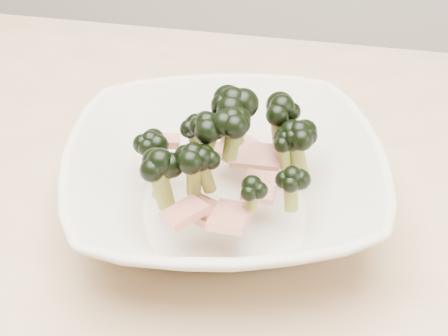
% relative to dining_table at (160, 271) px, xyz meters
% --- Properties ---
extents(dining_table, '(1.20, 0.80, 0.75)m').
position_rel_dining_table_xyz_m(dining_table, '(0.00, 0.00, 0.00)').
color(dining_table, tan).
rests_on(dining_table, ground).
extents(broccoli_dish, '(0.36, 0.36, 0.13)m').
position_rel_dining_table_xyz_m(broccoli_dish, '(0.07, 0.00, 0.14)').
color(broccoli_dish, beige).
rests_on(broccoli_dish, dining_table).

